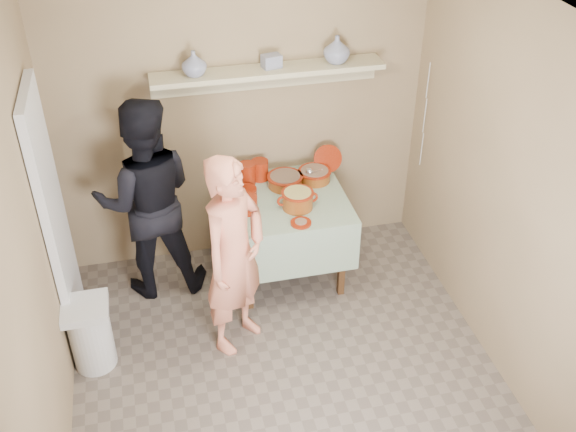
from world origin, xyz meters
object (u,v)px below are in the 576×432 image
object	(u,v)px
person_cook	(234,256)
trash_bin	(91,334)
serving_table	(285,210)
person_helper	(147,200)
cazuela_rice	(298,198)

from	to	relation	value
person_cook	trash_bin	xyz separation A→B (m)	(-1.06, -0.02, -0.50)
person_cook	serving_table	world-z (taller)	person_cook
serving_table	trash_bin	distance (m)	1.78
person_helper	trash_bin	bearing A→B (deg)	58.54
serving_table	cazuela_rice	size ratio (longest dim) A/B	2.95
person_helper	serving_table	size ratio (longest dim) A/B	1.74
serving_table	person_cook	bearing A→B (deg)	-127.04
person_cook	serving_table	bearing A→B (deg)	10.36
person_helper	serving_table	world-z (taller)	person_helper
person_helper	cazuela_rice	world-z (taller)	person_helper
person_cook	person_helper	world-z (taller)	person_helper
trash_bin	person_cook	bearing A→B (deg)	0.96
person_cook	trash_bin	size ratio (longest dim) A/B	2.81
person_cook	trash_bin	world-z (taller)	person_cook
trash_bin	person_helper	bearing A→B (deg)	57.59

